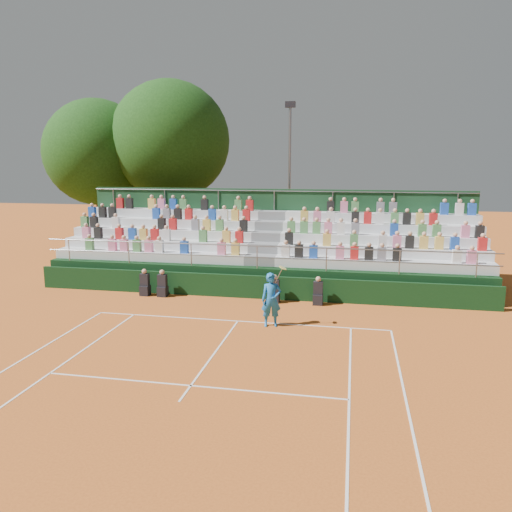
% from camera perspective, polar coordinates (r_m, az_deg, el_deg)
% --- Properties ---
extents(ground, '(90.00, 90.00, 0.00)m').
position_cam_1_polar(ground, '(18.59, -2.08, -7.46)').
color(ground, '#C66021').
rests_on(ground, ground).
extents(courtside_wall, '(20.00, 0.15, 1.00)m').
position_cam_1_polar(courtside_wall, '(21.45, -0.15, -3.56)').
color(courtside_wall, black).
rests_on(courtside_wall, ground).
extents(line_officials, '(7.98, 0.40, 1.19)m').
position_cam_1_polar(line_officials, '(21.32, -3.80, -3.74)').
color(line_officials, black).
rests_on(line_officials, ground).
extents(grandstand, '(20.00, 5.20, 4.40)m').
position_cam_1_polar(grandstand, '(24.43, 1.33, -0.37)').
color(grandstand, black).
rests_on(grandstand, ground).
extents(tennis_player, '(0.93, 0.63, 2.22)m').
position_cam_1_polar(tennis_player, '(17.79, 1.76, -5.02)').
color(tennis_player, '#1866B5').
rests_on(tennis_player, ground).
extents(tree_west, '(6.72, 6.72, 9.72)m').
position_cam_1_polar(tree_west, '(34.15, -17.69, 11.19)').
color(tree_west, '#3C2516').
rests_on(tree_west, ground).
extents(tree_east, '(7.42, 7.42, 10.80)m').
position_cam_1_polar(tree_east, '(32.56, -9.75, 12.86)').
color(tree_east, '#3C2516').
rests_on(tree_east, ground).
extents(floodlight_mast, '(0.60, 0.25, 9.28)m').
position_cam_1_polar(floodlight_mast, '(30.63, 3.85, 9.87)').
color(floodlight_mast, gray).
rests_on(floodlight_mast, ground).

